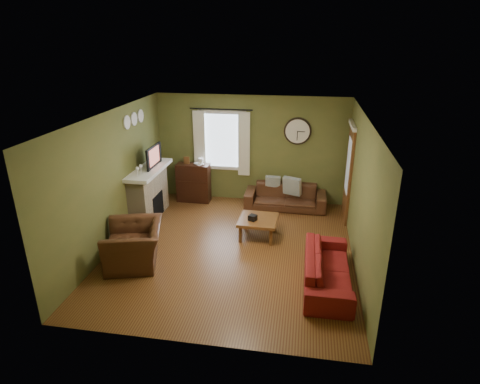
% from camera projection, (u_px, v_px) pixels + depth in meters
% --- Properties ---
extents(floor, '(4.60, 5.20, 0.00)m').
position_uv_depth(floor, '(232.00, 249.00, 7.81)').
color(floor, brown).
rests_on(floor, ground).
extents(ceiling, '(4.60, 5.20, 0.00)m').
position_uv_depth(ceiling, '(230.00, 116.00, 6.86)').
color(ceiling, white).
rests_on(ceiling, ground).
extents(wall_left, '(0.00, 5.20, 2.60)m').
position_uv_depth(wall_left, '(113.00, 180.00, 7.69)').
color(wall_left, brown).
rests_on(wall_left, ground).
extents(wall_right, '(0.00, 5.20, 2.60)m').
position_uv_depth(wall_right, '(361.00, 195.00, 6.98)').
color(wall_right, brown).
rests_on(wall_right, ground).
extents(wall_back, '(4.60, 0.00, 2.60)m').
position_uv_depth(wall_back, '(251.00, 149.00, 9.72)').
color(wall_back, brown).
rests_on(wall_back, ground).
extents(wall_front, '(4.60, 0.00, 2.60)m').
position_uv_depth(wall_front, '(192.00, 260.00, 4.95)').
color(wall_front, brown).
rests_on(wall_front, ground).
extents(fireplace, '(0.40, 1.40, 1.10)m').
position_uv_depth(fireplace, '(149.00, 195.00, 8.98)').
color(fireplace, tan).
rests_on(fireplace, floor).
extents(firebox, '(0.04, 0.60, 0.55)m').
position_uv_depth(firebox, '(158.00, 205.00, 9.05)').
color(firebox, black).
rests_on(firebox, fireplace).
extents(mantel, '(0.58, 1.60, 0.08)m').
position_uv_depth(mantel, '(148.00, 170.00, 8.76)').
color(mantel, white).
rests_on(mantel, fireplace).
extents(tv, '(0.08, 0.60, 0.35)m').
position_uv_depth(tv, '(151.00, 159.00, 8.82)').
color(tv, black).
rests_on(tv, mantel).
extents(tv_screen, '(0.02, 0.62, 0.36)m').
position_uv_depth(tv_screen, '(154.00, 156.00, 8.79)').
color(tv_screen, '#994C3F').
rests_on(tv_screen, mantel).
extents(medallion_left, '(0.28, 0.28, 0.03)m').
position_uv_depth(medallion_left, '(127.00, 122.00, 8.07)').
color(medallion_left, white).
rests_on(medallion_left, wall_left).
extents(medallion_mid, '(0.28, 0.28, 0.03)m').
position_uv_depth(medallion_mid, '(134.00, 119.00, 8.39)').
color(medallion_mid, white).
rests_on(medallion_mid, wall_left).
extents(medallion_right, '(0.28, 0.28, 0.03)m').
position_uv_depth(medallion_right, '(141.00, 116.00, 8.71)').
color(medallion_right, white).
rests_on(medallion_right, wall_left).
extents(window_pane, '(1.00, 0.02, 1.30)m').
position_uv_depth(window_pane, '(222.00, 140.00, 9.73)').
color(window_pane, silver).
rests_on(window_pane, wall_back).
extents(curtain_rod, '(0.03, 0.03, 1.50)m').
position_uv_depth(curtain_rod, '(221.00, 109.00, 9.36)').
color(curtain_rod, black).
rests_on(curtain_rod, wall_back).
extents(curtain_left, '(0.28, 0.04, 1.55)m').
position_uv_depth(curtain_left, '(199.00, 143.00, 9.74)').
color(curtain_left, silver).
rests_on(curtain_left, wall_back).
extents(curtain_right, '(0.28, 0.04, 1.55)m').
position_uv_depth(curtain_right, '(244.00, 144.00, 9.58)').
color(curtain_right, silver).
rests_on(curtain_right, wall_back).
extents(wall_clock, '(0.64, 0.06, 0.64)m').
position_uv_depth(wall_clock, '(298.00, 131.00, 9.32)').
color(wall_clock, white).
rests_on(wall_clock, wall_back).
extents(door, '(0.05, 0.90, 2.10)m').
position_uv_depth(door, '(348.00, 174.00, 8.77)').
color(door, brown).
rests_on(door, floor).
extents(bookshelf, '(0.81, 0.34, 0.96)m').
position_uv_depth(bookshelf, '(194.00, 183.00, 9.92)').
color(bookshelf, black).
rests_on(bookshelf, floor).
extents(book, '(0.31, 0.31, 0.02)m').
position_uv_depth(book, '(196.00, 165.00, 9.67)').
color(book, brown).
rests_on(book, bookshelf).
extents(sofa_brown, '(1.91, 0.75, 0.56)m').
position_uv_depth(sofa_brown, '(285.00, 197.00, 9.59)').
color(sofa_brown, '#432516').
rests_on(sofa_brown, floor).
extents(pillow_left, '(0.36, 0.11, 0.36)m').
position_uv_depth(pillow_left, '(273.00, 183.00, 9.69)').
color(pillow_left, '#94A09E').
rests_on(pillow_left, sofa_brown).
extents(pillow_right, '(0.45, 0.28, 0.43)m').
position_uv_depth(pillow_right, '(292.00, 186.00, 9.50)').
color(pillow_right, '#94A09E').
rests_on(pillow_right, sofa_brown).
extents(sofa_red, '(0.75, 1.91, 0.56)m').
position_uv_depth(sofa_red, '(328.00, 269.00, 6.65)').
color(sofa_red, maroon).
rests_on(sofa_red, floor).
extents(armchair, '(1.26, 1.36, 0.73)m').
position_uv_depth(armchair, '(134.00, 245.00, 7.23)').
color(armchair, '#432516').
rests_on(armchair, floor).
extents(coffee_table, '(0.79, 0.79, 0.41)m').
position_uv_depth(coffee_table, '(258.00, 228.00, 8.22)').
color(coffee_table, brown).
rests_on(coffee_table, floor).
extents(tissue_box, '(0.19, 0.19, 0.11)m').
position_uv_depth(tissue_box, '(253.00, 221.00, 8.08)').
color(tissue_box, black).
rests_on(tissue_box, coffee_table).
extents(wine_glass_a, '(0.07, 0.07, 0.21)m').
position_uv_depth(wine_glass_a, '(138.00, 172.00, 8.17)').
color(wine_glass_a, white).
rests_on(wine_glass_a, mantel).
extents(wine_glass_b, '(0.07, 0.07, 0.21)m').
position_uv_depth(wine_glass_b, '(141.00, 169.00, 8.33)').
color(wine_glass_b, white).
rests_on(wine_glass_b, mantel).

